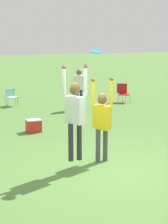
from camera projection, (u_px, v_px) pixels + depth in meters
name	position (u px, v px, depth m)	size (l,w,h in m)	color
ground_plane	(107.00, 171.00, 8.83)	(120.00, 120.00, 0.00)	#56843D
person_jumping	(75.00, 110.00, 8.56)	(0.63, 0.52, 2.24)	#2D2D38
person_defending	(102.00, 118.00, 9.33)	(0.61, 0.50, 2.14)	#4C4C51
frisbee	(96.00, 51.00, 8.59)	(0.27, 0.27, 0.09)	#2D9EDB
camping_chair_0	(11.00, 96.00, 17.18)	(0.71, 0.77, 0.79)	gray
camping_chair_1	(123.00, 92.00, 18.14)	(0.68, 0.75, 0.91)	gray
person_spectator_near	(79.00, 85.00, 16.28)	(0.56, 0.33, 1.79)	navy
cooler_box	(34.00, 126.00, 12.48)	(0.48, 0.38, 0.42)	red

